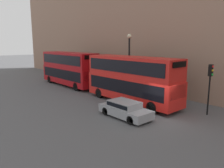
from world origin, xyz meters
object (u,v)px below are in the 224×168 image
bus_second_in_queue (69,67)px  traffic_light (210,79)px  car_dark_sedan (125,109)px  pedestrian (138,89)px  bus_leading (131,78)px

bus_second_in_queue → traffic_light: 18.02m
car_dark_sedan → pedestrian: size_ratio=2.63×
traffic_light → pedestrian: (0.55, 7.81, -2.13)m
bus_leading → bus_second_in_queue: bus_second_in_queue is taller
bus_leading → car_dark_sedan: bearing=-142.4°
bus_second_in_queue → pedestrian: 10.53m
bus_leading → pedestrian: bus_leading is taller
pedestrian → bus_leading: bearing=-152.3°
bus_second_in_queue → car_dark_sedan: size_ratio=2.39×
bus_leading → traffic_light: 6.81m
bus_leading → pedestrian: 3.22m
bus_second_in_queue → traffic_light: (1.89, -17.92, 0.45)m
bus_second_in_queue → traffic_light: bus_second_in_queue is taller
bus_leading → bus_second_in_queue: bearing=90.0°
bus_second_in_queue → traffic_light: bearing=-84.0°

